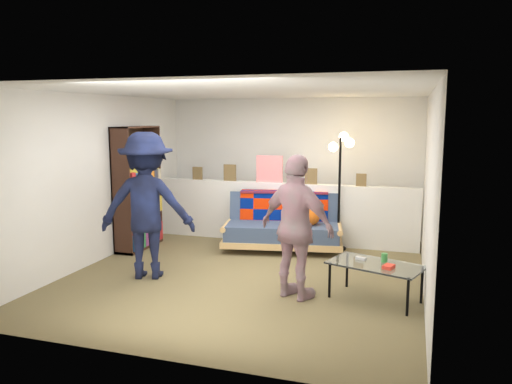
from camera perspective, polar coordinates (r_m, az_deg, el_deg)
ground at (r=6.79m, az=-1.03°, el=-9.29°), size 5.00×5.00×0.00m
room_shell at (r=6.92m, az=0.18°, el=5.18°), size 4.60×5.05×2.45m
half_wall_ledge at (r=8.34m, az=2.89°, el=-2.35°), size 4.45×0.15×1.00m
ledge_decor at (r=8.28m, az=1.38°, el=2.32°), size 2.97×0.02×0.45m
futon_sofa at (r=7.90m, az=3.20°, el=-3.94°), size 1.97×1.18×0.79m
bookshelf at (r=8.11m, az=-13.38°, el=0.00°), size 0.32×0.97×1.93m
coffee_table at (r=5.89m, az=13.57°, el=-8.26°), size 1.15×0.87×0.53m
floor_lamp at (r=7.87m, az=9.69°, el=2.83°), size 0.41×0.33×1.85m
person_left at (r=6.60m, az=-12.37°, el=-1.53°), size 1.37×1.01×1.90m
person_right at (r=5.72m, az=4.68°, el=-4.07°), size 1.06×0.77×1.67m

